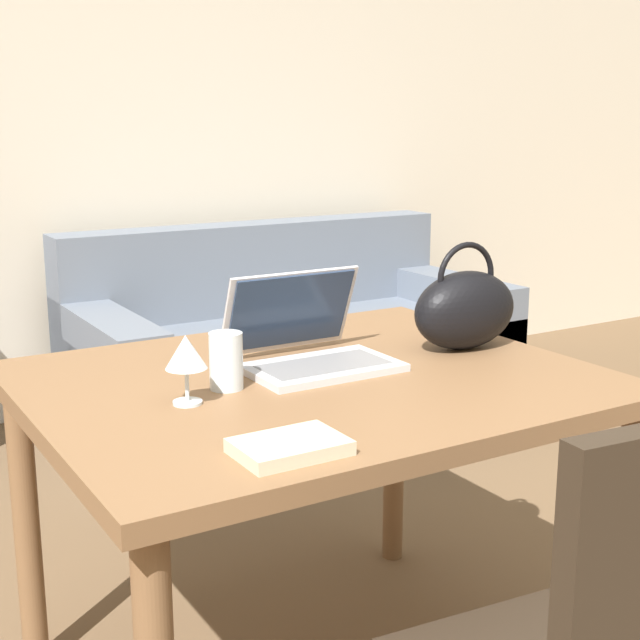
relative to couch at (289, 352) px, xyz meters
name	(u,v)px	position (x,y,z in m)	size (l,w,h in m)	color
dining_table	(313,416)	(-0.90, -1.73, 0.38)	(1.17, 0.96, 0.75)	brown
couch	(289,352)	(0.00, 0.00, 0.00)	(1.85, 0.90, 0.82)	slate
laptop	(307,340)	(-0.87, -1.64, 0.52)	(0.32, 0.29, 0.20)	silver
drinking_glass	(226,361)	(-1.10, -1.72, 0.53)	(0.07, 0.07, 0.12)	silver
wine_glass	(186,354)	(-1.21, -1.77, 0.57)	(0.08, 0.08, 0.14)	silver
handbag	(465,309)	(-0.48, -1.72, 0.56)	(0.28, 0.15, 0.26)	black
book	(290,447)	(-1.17, -2.10, 0.48)	(0.18, 0.13, 0.02)	beige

